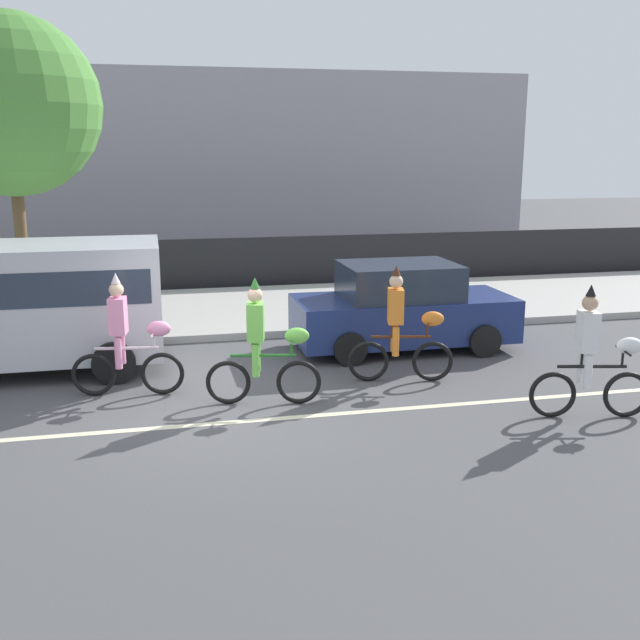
% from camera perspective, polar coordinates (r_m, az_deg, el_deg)
% --- Properties ---
extents(ground_plane, '(80.00, 80.00, 0.00)m').
position_cam_1_polar(ground_plane, '(11.06, -7.92, -6.91)').
color(ground_plane, '#4C4C4F').
extents(road_centre_line, '(36.00, 0.14, 0.01)m').
position_cam_1_polar(road_centre_line, '(10.59, -7.69, -7.80)').
color(road_centre_line, beige).
rests_on(road_centre_line, ground).
extents(sidewalk_curb, '(60.00, 5.00, 0.15)m').
position_cam_1_polar(sidewalk_curb, '(17.29, -9.82, 0.59)').
color(sidewalk_curb, '#ADAAA3').
rests_on(sidewalk_curb, ground).
extents(fence_line, '(40.00, 0.08, 1.40)m').
position_cam_1_polar(fence_line, '(20.02, -10.35, 4.09)').
color(fence_line, black).
rests_on(fence_line, ground).
extents(building_backdrop, '(28.00, 8.00, 6.16)m').
position_cam_1_polar(building_backdrop, '(28.41, -15.53, 11.26)').
color(building_backdrop, '#99939E').
rests_on(building_backdrop, ground).
extents(parade_cyclist_pink, '(1.71, 0.52, 1.92)m').
position_cam_1_polar(parade_cyclist_pink, '(11.79, -14.48, -1.66)').
color(parade_cyclist_pink, black).
rests_on(parade_cyclist_pink, ground).
extents(parade_cyclist_lime, '(1.70, 0.55, 1.92)m').
position_cam_1_polar(parade_cyclist_lime, '(11.05, -4.30, -2.26)').
color(parade_cyclist_lime, black).
rests_on(parade_cyclist_lime, ground).
extents(parade_cyclist_orange, '(1.69, 0.56, 1.92)m').
position_cam_1_polar(parade_cyclist_orange, '(12.17, 6.27, -0.86)').
color(parade_cyclist_orange, black).
rests_on(parade_cyclist_orange, ground).
extents(parade_cyclist_zebra, '(1.69, 0.56, 1.92)m').
position_cam_1_polar(parade_cyclist_zebra, '(11.15, 20.12, -2.89)').
color(parade_cyclist_zebra, black).
rests_on(parade_cyclist_zebra, ground).
extents(parked_van_silver, '(5.00, 2.22, 2.18)m').
position_cam_1_polar(parked_van_silver, '(13.50, -22.40, 1.51)').
color(parked_van_silver, silver).
rests_on(parked_van_silver, ground).
extents(parked_car_navy, '(4.10, 1.92, 1.64)m').
position_cam_1_polar(parked_car_navy, '(14.16, 6.27, 0.87)').
color(parked_car_navy, navy).
rests_on(parked_car_navy, ground).
extents(street_tree_near_lamp, '(3.48, 3.48, 6.11)m').
position_cam_1_polar(street_tree_near_lamp, '(16.03, -22.59, 14.83)').
color(street_tree_near_lamp, brown).
rests_on(street_tree_near_lamp, sidewalk_curb).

